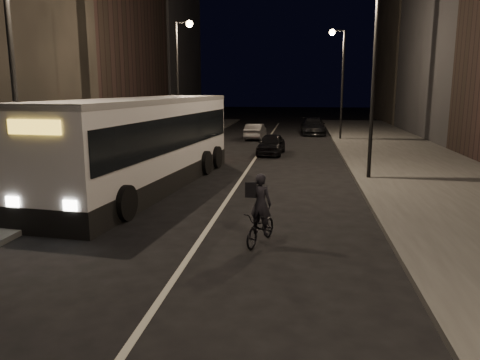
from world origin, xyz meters
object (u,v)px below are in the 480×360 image
(car_far, at_px, (313,126))
(streetlight_left_far, at_px, (181,67))
(streetlight_right_mid, at_px, (368,55))
(city_bus, at_px, (146,140))
(cyclist_on_bicycle, at_px, (261,220))
(car_near, at_px, (271,144))
(streetlight_right_far, at_px, (339,69))
(streetlight_left_near, at_px, (19,40))
(car_mid, at_px, (255,131))

(car_far, bearing_deg, streetlight_left_far, -132.96)
(streetlight_right_mid, relative_size, streetlight_left_far, 1.00)
(city_bus, xyz_separation_m, cyclist_on_bicycle, (5.25, -6.47, -1.33))
(cyclist_on_bicycle, xyz_separation_m, car_near, (-0.85, 16.79, -0.01))
(streetlight_right_mid, bearing_deg, streetlight_right_far, 90.00)
(streetlight_left_far, xyz_separation_m, car_near, (6.13, -2.25, -4.73))
(streetlight_left_near, distance_m, car_near, 17.55)
(streetlight_right_mid, distance_m, car_far, 21.25)
(streetlight_left_near, bearing_deg, city_bus, 72.28)
(streetlight_left_far, relative_size, car_near, 2.20)
(streetlight_left_far, distance_m, car_mid, 8.88)
(car_mid, xyz_separation_m, car_far, (4.60, 4.53, 0.09))
(car_mid, bearing_deg, streetlight_right_far, -178.07)
(city_bus, relative_size, car_far, 2.78)
(streetlight_left_far, relative_size, city_bus, 0.60)
(streetlight_left_near, relative_size, car_mid, 2.17)
(streetlight_right_mid, height_order, car_far, streetlight_right_mid)
(streetlight_right_mid, xyz_separation_m, city_bus, (-8.93, -2.58, -3.39))
(streetlight_left_far, height_order, city_bus, streetlight_left_far)
(car_near, bearing_deg, streetlight_right_mid, -55.82)
(streetlight_right_far, xyz_separation_m, streetlight_left_far, (-10.66, -6.00, 0.00))
(streetlight_right_mid, height_order, streetlight_right_far, same)
(streetlight_left_near, bearing_deg, car_near, 68.72)
(car_near, bearing_deg, city_bus, -109.23)
(cyclist_on_bicycle, height_order, car_near, cyclist_on_bicycle)
(streetlight_left_far, bearing_deg, streetlight_right_far, 29.36)
(cyclist_on_bicycle, relative_size, car_far, 0.39)
(streetlight_left_near, relative_size, cyclist_on_bicycle, 4.23)
(city_bus, bearing_deg, car_near, 73.06)
(streetlight_right_far, relative_size, cyclist_on_bicycle, 4.23)
(streetlight_left_far, distance_m, car_near, 8.07)
(streetlight_left_near, height_order, streetlight_left_far, same)
(cyclist_on_bicycle, height_order, car_far, cyclist_on_bicycle)
(cyclist_on_bicycle, distance_m, car_far, 29.78)
(streetlight_left_near, xyz_separation_m, city_bus, (1.73, 5.42, -3.39))
(streetlight_right_far, bearing_deg, car_near, -118.77)
(streetlight_left_far, height_order, cyclist_on_bicycle, streetlight_left_far)
(car_mid, bearing_deg, car_far, -132.35)
(cyclist_on_bicycle, xyz_separation_m, car_far, (1.95, 29.71, 0.07))
(streetlight_right_mid, xyz_separation_m, cyclist_on_bicycle, (-3.69, -9.05, -4.72))
(streetlight_right_mid, xyz_separation_m, car_near, (-4.53, 7.75, -4.73))
(streetlight_left_far, distance_m, cyclist_on_bicycle, 20.83)
(streetlight_left_near, bearing_deg, streetlight_left_far, 90.00)
(car_near, xyz_separation_m, car_far, (2.80, 12.92, 0.08))
(cyclist_on_bicycle, distance_m, car_mid, 25.32)
(streetlight_left_near, height_order, cyclist_on_bicycle, streetlight_left_near)
(car_far, bearing_deg, streetlight_right_mid, -88.21)
(streetlight_right_mid, bearing_deg, car_far, 94.79)
(streetlight_right_mid, bearing_deg, city_bus, -163.89)
(streetlight_left_far, bearing_deg, car_far, 50.05)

